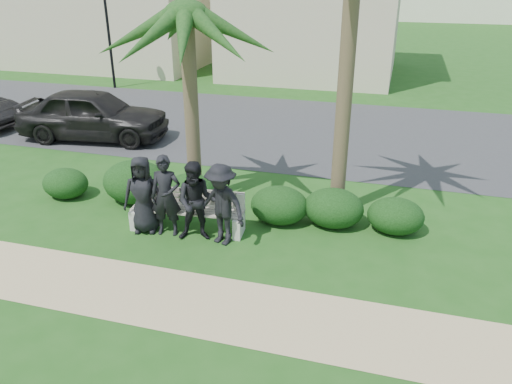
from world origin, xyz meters
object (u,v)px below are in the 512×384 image
(man_b, at_px, (166,196))
(palm_left, at_px, (186,16))
(man_c, at_px, (197,202))
(car_a, at_px, (93,114))
(street_lamp, at_px, (107,19))
(park_bench, at_px, (188,213))
(man_d, at_px, (221,205))
(man_a, at_px, (143,195))

(man_b, distance_m, palm_left, 3.67)
(man_b, xyz_separation_m, man_c, (0.67, -0.04, -0.02))
(man_c, xyz_separation_m, car_a, (-5.56, 5.09, -0.03))
(man_c, distance_m, palm_left, 3.78)
(street_lamp, xyz_separation_m, park_bench, (8.47, -11.49, -2.57))
(man_d, height_order, palm_left, palm_left)
(man_c, xyz_separation_m, man_d, (0.51, -0.01, 0.01))
(street_lamp, distance_m, car_a, 7.77)
(man_a, height_order, man_d, man_d)
(park_bench, relative_size, man_a, 1.47)
(street_lamp, height_order, car_a, street_lamp)
(park_bench, relative_size, man_c, 1.45)
(car_a, bearing_deg, palm_left, -132.35)
(man_a, xyz_separation_m, man_b, (0.51, 0.01, 0.03))
(man_d, bearing_deg, man_b, -164.42)
(man_a, distance_m, man_b, 0.51)
(man_c, bearing_deg, man_d, -16.39)
(man_d, bearing_deg, man_c, -163.46)
(man_a, bearing_deg, man_c, -15.82)
(man_d, xyz_separation_m, car_a, (-6.07, 5.11, -0.04))
(street_lamp, height_order, man_b, street_lamp)
(man_b, bearing_deg, man_c, -14.34)
(park_bench, bearing_deg, man_d, -26.09)
(street_lamp, bearing_deg, palm_left, -51.38)
(street_lamp, xyz_separation_m, man_a, (7.63, -11.78, -2.13))
(man_a, bearing_deg, man_b, -13.63)
(park_bench, xyz_separation_m, palm_left, (-0.39, 1.39, 3.75))
(man_a, distance_m, car_a, 6.69)
(man_b, bearing_deg, street_lamp, 113.45)
(man_b, distance_m, car_a, 7.03)
(man_a, height_order, car_a, man_a)
(park_bench, relative_size, car_a, 0.51)
(street_lamp, height_order, man_c, street_lamp)
(car_a, bearing_deg, man_a, -146.34)
(street_lamp, relative_size, man_a, 2.64)
(park_bench, bearing_deg, palm_left, 100.44)
(street_lamp, xyz_separation_m, car_a, (3.26, -6.71, -2.15))
(man_b, relative_size, man_d, 1.02)
(man_a, bearing_deg, car_a, 116.49)
(park_bench, height_order, man_a, man_a)
(man_c, bearing_deg, park_bench, 123.10)
(man_a, relative_size, man_b, 0.96)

